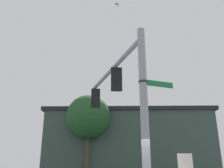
{
  "coord_description": "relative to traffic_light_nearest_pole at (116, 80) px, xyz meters",
  "views": [
    {
      "loc": [
        -1.57,
        -8.69,
        1.51
      ],
      "look_at": [
        -1.01,
        3.27,
        5.64
      ],
      "focal_mm": 39.92,
      "sensor_mm": 36.0,
      "label": 1
    }
  ],
  "objects": [
    {
      "name": "mast_arm",
      "position": [
        -0.22,
        0.69,
        0.8
      ],
      "size": [
        2.29,
        6.83,
        0.21
      ],
      "primitive_type": "cylinder",
      "rotation": [
        0.0,
        1.57,
        1.87
      ],
      "color": "gray"
    },
    {
      "name": "traffic_light_nearest_pole",
      "position": [
        0.0,
        0.0,
        0.0
      ],
      "size": [
        0.54,
        0.49,
        1.31
      ],
      "color": "black"
    },
    {
      "name": "signal_pole",
      "position": [
        0.82,
        -2.69,
        -2.21
      ],
      "size": [
        0.29,
        0.29,
        6.86
      ],
      "primitive_type": "cylinder",
      "color": "gray",
      "rests_on": "ground"
    },
    {
      "name": "traffic_light_mid_inner",
      "position": [
        -1.06,
        3.43,
        0.0
      ],
      "size": [
        0.54,
        0.49,
        1.31
      ],
      "color": "black"
    },
    {
      "name": "street_name_sign",
      "position": [
        1.15,
        -2.6,
        -1.03
      ],
      "size": [
        1.4,
        0.57,
        0.22
      ],
      "color": "#147238"
    },
    {
      "name": "tree_by_storefront",
      "position": [
        -1.68,
        7.69,
        -0.29
      ],
      "size": [
        3.42,
        3.42,
        7.08
      ],
      "color": "#4C3823",
      "rests_on": "ground"
    },
    {
      "name": "bird_flying",
      "position": [
        0.01,
        -0.62,
        3.96
      ],
      "size": [
        0.26,
        0.24,
        0.06
      ],
      "color": "gray"
    },
    {
      "name": "storefront_building",
      "position": [
        1.77,
        11.45,
        -2.46
      ],
      "size": [
        14.58,
        8.76,
        6.32
      ],
      "color": "#33473D",
      "rests_on": "ground"
    }
  ]
}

